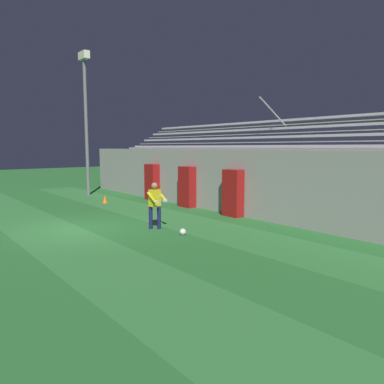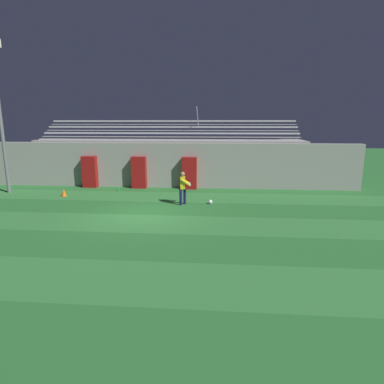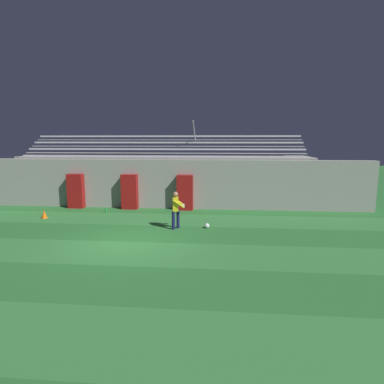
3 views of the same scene
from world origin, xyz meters
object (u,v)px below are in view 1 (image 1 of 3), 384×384
at_px(floodlight_pole, 86,106).
at_px(padding_pillar_far_left, 152,182).
at_px(water_bottle, 158,204).
at_px(padding_pillar_gate_left, 187,187).
at_px(soccer_ball, 183,232).
at_px(padding_pillar_gate_right, 233,193).
at_px(traffic_cone, 105,199).
at_px(goalkeeper, 155,203).

bearing_deg(floodlight_pole, padding_pillar_far_left, 24.89).
bearing_deg(water_bottle, padding_pillar_gate_left, 43.67).
xyz_separation_m(floodlight_pole, soccer_ball, (11.93, -1.76, -5.20)).
distance_m(padding_pillar_gate_right, floodlight_pole, 11.54).
height_order(padding_pillar_gate_left, traffic_cone, padding_pillar_gate_left).
height_order(padding_pillar_gate_left, water_bottle, padding_pillar_gate_left).
relative_size(floodlight_pole, water_bottle, 35.27).
distance_m(padding_pillar_gate_left, padding_pillar_far_left, 3.18).
bearing_deg(padding_pillar_far_left, traffic_cone, -101.00).
height_order(padding_pillar_gate_right, traffic_cone, padding_pillar_gate_right).
xyz_separation_m(padding_pillar_far_left, floodlight_pole, (-4.18, -1.94, 4.32)).
bearing_deg(traffic_cone, soccer_ball, -7.60).
bearing_deg(goalkeeper, soccer_ball, 8.63).
xyz_separation_m(padding_pillar_far_left, goalkeeper, (6.39, -3.90, -0.04)).
xyz_separation_m(floodlight_pole, goalkeeper, (10.56, -1.96, -4.36)).
relative_size(padding_pillar_gate_right, water_bottle, 8.25).
xyz_separation_m(floodlight_pole, traffic_cone, (3.67, -0.66, -5.10)).
height_order(padding_pillar_gate_left, soccer_ball, padding_pillar_gate_left).
distance_m(soccer_ball, traffic_cone, 8.33).
bearing_deg(floodlight_pole, padding_pillar_gate_right, 10.43).
relative_size(padding_pillar_gate_left, traffic_cone, 4.71).
distance_m(padding_pillar_far_left, traffic_cone, 2.76).
bearing_deg(padding_pillar_gate_right, water_bottle, -166.67).
distance_m(padding_pillar_gate_left, soccer_ball, 5.95).
bearing_deg(floodlight_pole, soccer_ball, -8.38).
bearing_deg(floodlight_pole, water_bottle, 8.45).
xyz_separation_m(padding_pillar_gate_right, soccer_ball, (1.40, -3.70, -0.88)).
bearing_deg(floodlight_pole, padding_pillar_gate_left, 14.77).
xyz_separation_m(padding_pillar_gate_right, padding_pillar_far_left, (-6.35, 0.00, 0.00)).
height_order(floodlight_pole, water_bottle, floodlight_pole).
bearing_deg(traffic_cone, padding_pillar_gate_left, 35.17).
bearing_deg(padding_pillar_gate_left, padding_pillar_far_left, 180.00).
relative_size(floodlight_pole, traffic_cone, 20.15).
bearing_deg(padding_pillar_far_left, floodlight_pole, -155.11).
bearing_deg(goalkeeper, water_bottle, 145.73).
distance_m(padding_pillar_gate_left, floodlight_pole, 8.75).
xyz_separation_m(goalkeeper, soccer_ball, (1.37, 0.21, -0.84)).
distance_m(padding_pillar_gate_left, water_bottle, 1.69).
xyz_separation_m(padding_pillar_gate_left, water_bottle, (-1.05, -1.00, -0.87)).
height_order(soccer_ball, water_bottle, water_bottle).
distance_m(padding_pillar_gate_left, goalkeeper, 5.05).
relative_size(padding_pillar_gate_left, padding_pillar_far_left, 1.00).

